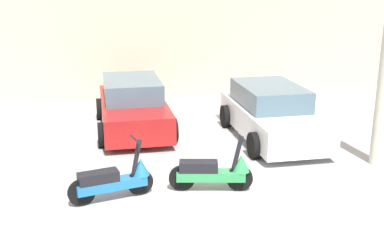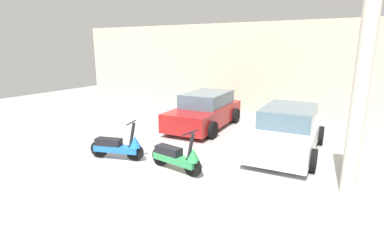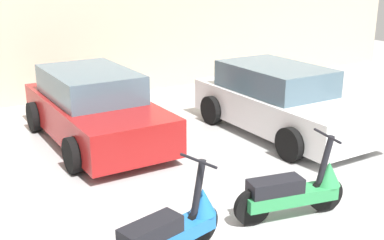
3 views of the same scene
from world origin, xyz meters
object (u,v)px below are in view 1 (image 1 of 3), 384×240
at_px(scooter_front_right, 215,171).
at_px(car_rear_left, 133,106).
at_px(scooter_front_left, 115,179).
at_px(car_rear_center, 271,114).

bearing_deg(scooter_front_right, car_rear_left, 117.40).
height_order(scooter_front_left, scooter_front_right, scooter_front_right).
bearing_deg(car_rear_left, scooter_front_left, -9.29).
xyz_separation_m(car_rear_left, car_rear_center, (3.27, -1.23, -0.00)).
xyz_separation_m(scooter_front_left, car_rear_left, (0.45, 4.10, 0.24)).
bearing_deg(scooter_front_right, car_rear_center, 64.13).
bearing_deg(car_rear_center, scooter_front_left, -55.13).
distance_m(scooter_front_left, car_rear_left, 4.13).
relative_size(car_rear_left, car_rear_center, 1.01).
distance_m(scooter_front_left, car_rear_center, 4.70).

